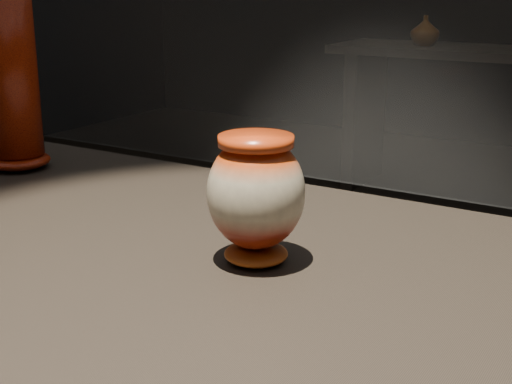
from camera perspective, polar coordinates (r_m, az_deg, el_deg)
main_vase at (r=0.97m, az=0.00°, el=-0.19°), size 0.18×0.18×0.18m
tall_vase at (r=1.53m, az=-19.07°, el=8.99°), size 0.16×0.16×0.41m
back_shelf at (r=4.38m, az=19.15°, el=7.30°), size 2.00×0.60×0.90m
back_vase_left at (r=4.42m, az=13.38°, el=12.44°), size 0.19×0.19×0.18m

